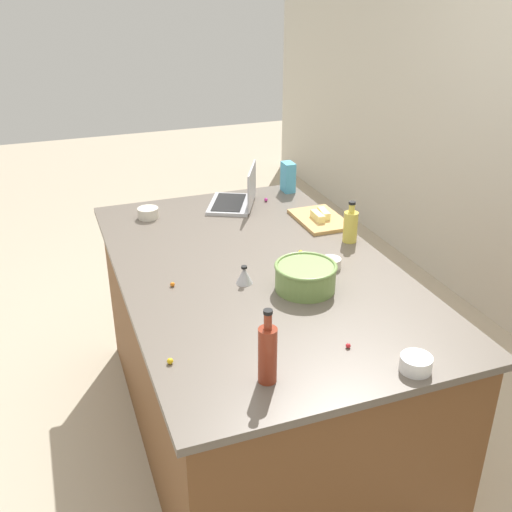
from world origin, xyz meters
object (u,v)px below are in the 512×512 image
(bottle_soy, at_px, (268,353))
(bottle_oil, at_px, (350,226))
(butter_stick_left, at_px, (318,216))
(ramekin_wide, at_px, (416,364))
(butter_stick_right, at_px, (324,213))
(ramekin_medium, at_px, (331,263))
(ramekin_small, at_px, (148,213))
(cutting_board, at_px, (320,219))
(kitchen_timer, at_px, (244,275))
(candy_bag, at_px, (288,177))
(mixing_bowl_large, at_px, (305,276))
(laptop, at_px, (238,198))

(bottle_soy, bearing_deg, bottle_oil, 138.78)
(butter_stick_left, height_order, ramekin_wide, butter_stick_left)
(butter_stick_right, bearing_deg, ramekin_medium, -22.66)
(butter_stick_left, height_order, ramekin_small, same)
(cutting_board, distance_m, kitchen_timer, 0.76)
(butter_stick_left, xyz_separation_m, candy_bag, (-0.48, 0.04, 0.05))
(mixing_bowl_large, relative_size, cutting_board, 0.76)
(cutting_board, xyz_separation_m, ramekin_small, (-0.34, -0.81, 0.02))
(mixing_bowl_large, relative_size, kitchen_timer, 3.26)
(candy_bag, bearing_deg, mixing_bowl_large, -19.49)
(bottle_oil, bearing_deg, ramekin_wide, -16.14)
(bottle_oil, relative_size, ramekin_wide, 1.91)
(laptop, relative_size, kitchen_timer, 4.88)
(bottle_soy, bearing_deg, cutting_board, 147.26)
(bottle_oil, distance_m, kitchen_timer, 0.64)
(bottle_soy, distance_m, butter_stick_right, 1.35)
(mixing_bowl_large, bearing_deg, kitchen_timer, -121.88)
(butter_stick_right, bearing_deg, ramekin_wide, -12.65)
(butter_stick_right, bearing_deg, kitchen_timer, -50.42)
(mixing_bowl_large, height_order, bottle_soy, bottle_soy)
(mixing_bowl_large, distance_m, ramekin_medium, 0.23)
(ramekin_wide, bearing_deg, butter_stick_left, 169.14)
(laptop, xyz_separation_m, ramekin_medium, (0.83, 0.14, -0.02))
(bottle_oil, xyz_separation_m, bottle_soy, (0.85, -0.74, 0.02))
(butter_stick_right, height_order, ramekin_small, same)
(cutting_board, height_order, kitchen_timer, kitchen_timer)
(bottle_oil, distance_m, butter_stick_left, 0.26)
(cutting_board, bearing_deg, bottle_oil, 4.77)
(bottle_soy, height_order, ramekin_medium, bottle_soy)
(bottle_soy, relative_size, ramekin_wide, 2.47)
(mixing_bowl_large, bearing_deg, laptop, 177.59)
(butter_stick_left, relative_size, butter_stick_right, 1.00)
(butter_stick_right, height_order, kitchen_timer, kitchen_timer)
(cutting_board, bearing_deg, mixing_bowl_large, -30.41)
(laptop, xyz_separation_m, mixing_bowl_large, (0.97, -0.04, 0.01))
(bottle_soy, bearing_deg, kitchen_timer, 167.21)
(butter_stick_right, bearing_deg, ramekin_small, -112.07)
(laptop, height_order, candy_bag, laptop)
(mixing_bowl_large, height_order, cutting_board, mixing_bowl_large)
(butter_stick_left, xyz_separation_m, ramekin_small, (-0.36, -0.79, -0.01))
(ramekin_small, distance_m, candy_bag, 0.84)
(ramekin_small, bearing_deg, butter_stick_right, 67.93)
(ramekin_wide, bearing_deg, candy_bag, 170.79)
(ramekin_medium, bearing_deg, butter_stick_left, 161.08)
(laptop, distance_m, cutting_board, 0.47)
(butter_stick_right, bearing_deg, candy_bag, -179.66)
(ramekin_small, bearing_deg, butter_stick_left, 65.37)
(laptop, distance_m, ramekin_small, 0.49)
(bottle_oil, bearing_deg, ramekin_medium, -43.63)
(butter_stick_left, height_order, candy_bag, candy_bag)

